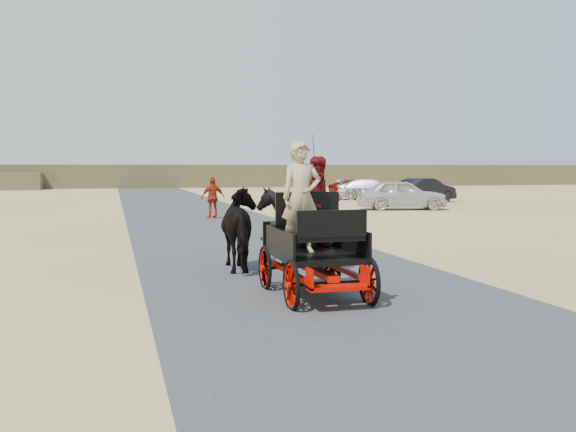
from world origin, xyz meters
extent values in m
plane|color=tan|center=(0.00, 0.00, 0.00)|extent=(140.00, 140.00, 0.00)
cube|color=#38383A|center=(0.00, 0.00, 0.01)|extent=(6.00, 140.00, 0.01)
cube|color=brown|center=(0.00, 62.00, 1.20)|extent=(140.00, 6.00, 2.40)
imported|color=black|center=(-0.86, 5.22, 0.85)|extent=(0.91, 2.01, 1.70)
imported|color=black|center=(0.24, 5.22, 0.85)|extent=(1.37, 1.54, 1.70)
imported|color=tan|center=(-0.51, 2.27, 1.62)|extent=(0.66, 0.43, 1.80)
imported|color=#660C0F|center=(-0.01, 2.82, 1.51)|extent=(0.77, 0.60, 1.58)
imported|color=#A32812|center=(0.53, 18.67, 0.86)|extent=(1.08, 0.63, 1.73)
imported|color=silver|center=(10.48, 21.69, 0.76)|extent=(4.73, 2.75, 1.51)
imported|color=black|center=(14.75, 27.54, 0.73)|extent=(4.66, 3.23, 1.46)
imported|color=silver|center=(12.93, 31.21, 0.68)|extent=(5.05, 3.82, 1.36)
imported|color=maroon|center=(13.87, 35.68, 0.63)|extent=(4.63, 2.25, 1.27)
camera|label=1|loc=(-3.45, -7.67, 2.10)|focal=40.00mm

